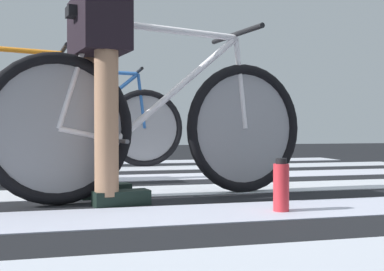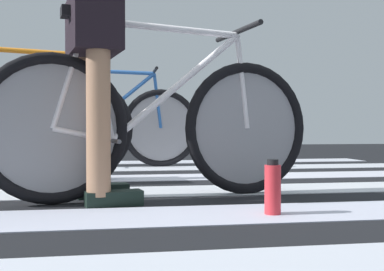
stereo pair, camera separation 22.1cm
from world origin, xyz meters
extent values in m
cube|color=black|center=(0.00, 0.00, 0.01)|extent=(18.00, 14.00, 0.02)
cube|color=silver|center=(0.08, -1.61, 0.02)|extent=(5.20, 0.44, 0.00)
cube|color=silver|center=(0.08, -0.83, 0.02)|extent=(5.20, 0.44, 0.00)
cube|color=silver|center=(0.01, -0.08, 0.02)|extent=(5.20, 0.44, 0.00)
cube|color=silver|center=(0.13, 0.66, 0.02)|extent=(5.20, 0.44, 0.00)
cube|color=silver|center=(0.13, 1.42, 0.02)|extent=(5.20, 0.44, 0.00)
cube|color=silver|center=(-0.13, 2.19, 0.02)|extent=(5.20, 0.44, 0.00)
torus|color=black|center=(-0.49, -0.45, 0.38)|extent=(0.71, 0.20, 0.72)
torus|color=black|center=(0.51, -0.24, 0.38)|extent=(0.71, 0.20, 0.72)
cylinder|color=gray|center=(-0.49, -0.45, 0.38)|extent=(0.60, 0.13, 0.61)
cylinder|color=gray|center=(0.51, -0.24, 0.38)|extent=(0.60, 0.13, 0.61)
cylinder|color=white|center=(0.06, -0.33, 0.89)|extent=(0.79, 0.19, 0.05)
cylinder|color=white|center=(0.12, -0.32, 0.60)|extent=(0.69, 0.17, 0.59)
cylinder|color=white|center=(-0.27, -0.40, 0.61)|extent=(0.16, 0.06, 0.59)
cylinder|color=white|center=(-0.35, -0.42, 0.35)|extent=(0.29, 0.08, 0.09)
cylinder|color=white|center=(-0.41, -0.43, 0.64)|extent=(0.19, 0.06, 0.53)
cylinder|color=white|center=(0.48, -0.25, 0.63)|extent=(0.09, 0.05, 0.50)
cube|color=black|center=(-0.33, -0.41, 0.93)|extent=(0.25, 0.14, 0.05)
cylinder|color=black|center=(0.45, -0.25, 0.90)|extent=(0.13, 0.52, 0.03)
cylinder|color=#4C4C51|center=(-0.21, -0.39, 0.32)|extent=(0.09, 0.34, 0.02)
cylinder|color=#A87A5B|center=(-0.33, -0.27, 0.52)|extent=(0.11, 0.11, 0.90)
cylinder|color=#A87A5B|center=(-0.27, -0.54, 0.52)|extent=(0.11, 0.11, 0.90)
cube|color=black|center=(-0.30, -0.41, 0.87)|extent=(0.30, 0.45, 0.28)
cube|color=black|center=(-0.26, -0.26, 0.06)|extent=(0.27, 0.15, 0.07)
cube|color=black|center=(-0.20, -0.53, 0.06)|extent=(0.27, 0.15, 0.07)
torus|color=black|center=(-0.43, 0.57, 0.38)|extent=(0.72, 0.14, 0.72)
cylinder|color=gray|center=(-0.43, 0.57, 0.38)|extent=(0.60, 0.08, 0.61)
cylinder|color=orange|center=(-0.82, 0.52, 0.60)|extent=(0.70, 0.12, 0.59)
cylinder|color=orange|center=(-0.46, 0.57, 0.63)|extent=(0.09, 0.04, 0.50)
cylinder|color=black|center=(-0.49, 0.56, 0.90)|extent=(0.09, 0.52, 0.03)
torus|color=black|center=(-0.80, 1.62, 0.38)|extent=(0.72, 0.06, 0.72)
torus|color=black|center=(0.22, 1.63, 0.38)|extent=(0.72, 0.06, 0.72)
cylinder|color=gray|center=(-0.80, 1.62, 0.38)|extent=(0.61, 0.01, 0.61)
cylinder|color=gray|center=(0.22, 1.63, 0.38)|extent=(0.61, 0.01, 0.61)
cylinder|color=#285BA7|center=(-0.24, 1.63, 0.89)|extent=(0.80, 0.04, 0.05)
cylinder|color=#285BA7|center=(-0.18, 1.63, 0.60)|extent=(0.70, 0.04, 0.59)
cylinder|color=#285BA7|center=(-0.58, 1.62, 0.61)|extent=(0.15, 0.03, 0.59)
cylinder|color=#285BA7|center=(-0.66, 1.62, 0.35)|extent=(0.29, 0.03, 0.09)
cylinder|color=#285BA7|center=(-0.72, 1.62, 0.64)|extent=(0.18, 0.03, 0.53)
cylinder|color=#285BA7|center=(0.19, 1.63, 0.63)|extent=(0.09, 0.03, 0.50)
cube|color=black|center=(-0.64, 1.62, 0.93)|extent=(0.24, 0.09, 0.05)
cylinder|color=black|center=(0.16, 1.63, 0.90)|extent=(0.03, 0.52, 0.03)
cylinder|color=#4C4C51|center=(-0.52, 1.62, 0.32)|extent=(0.02, 0.34, 0.02)
cylinder|color=red|center=(0.44, -0.87, 0.12)|extent=(0.07, 0.07, 0.21)
cylinder|color=black|center=(0.44, -0.87, 0.24)|extent=(0.05, 0.05, 0.02)
camera|label=1|loc=(-0.43, -2.76, 0.38)|focal=44.65mm
camera|label=2|loc=(-0.21, -2.76, 0.38)|focal=44.65mm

